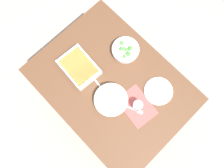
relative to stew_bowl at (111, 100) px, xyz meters
The scene contains 11 objects.
ground_plane 0.78m from the stew_bowl, 47.70° to the right, with size 6.00×6.00×0.00m, color #9E9389.
dining_table 0.18m from the stew_bowl, 47.70° to the right, with size 1.20×0.90×0.74m.
placemat 0.20m from the stew_bowl, 146.62° to the right, with size 0.28×0.20×0.00m, color #B24C47.
stew_bowl is the anchor object (origin of this frame).
broccoli_bowl 0.41m from the stew_bowl, 60.26° to the right, with size 0.22×0.22×0.07m.
baking_dish 0.36m from the stew_bowl, ahead, with size 0.31×0.24×0.06m.
drink_cup 0.20m from the stew_bowl, 146.62° to the right, with size 0.07×0.07×0.08m.
side_plate 0.37m from the stew_bowl, 123.06° to the right, with size 0.22×0.22×0.01m, color white.
spoon_by_stew 0.11m from the stew_bowl, ahead, with size 0.18×0.04×0.01m.
spoon_by_broccoli 0.41m from the stew_bowl, 54.29° to the right, with size 0.14×0.14×0.01m.
fork_on_table 0.19m from the stew_bowl, 155.53° to the right, with size 0.17×0.09×0.01m.
Camera 1 is at (-0.24, 0.24, 2.27)m, focal length 32.34 mm.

